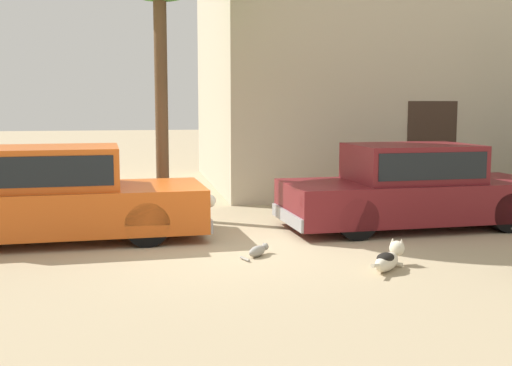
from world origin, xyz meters
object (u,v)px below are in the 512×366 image
(parked_sedan_nearest, at_px, (50,195))
(stray_dog_spotted, at_px, (389,258))
(parked_sedan_second, at_px, (413,187))
(stray_cat, at_px, (258,251))

(parked_sedan_nearest, relative_size, stray_dog_spotted, 6.11)
(parked_sedan_second, xyz_separation_m, stray_cat, (-2.91, -1.57, -0.61))
(parked_sedan_second, distance_m, stray_cat, 3.37)
(parked_sedan_nearest, xyz_separation_m, stray_dog_spotted, (4.36, -2.56, -0.56))
(parked_sedan_second, bearing_deg, stray_dog_spotted, -122.10)
(parked_sedan_nearest, height_order, stray_cat, parked_sedan_nearest)
(parked_sedan_nearest, distance_m, parked_sedan_second, 5.80)
(stray_dog_spotted, bearing_deg, stray_cat, 97.97)
(stray_cat, bearing_deg, parked_sedan_second, -20.70)
(stray_cat, bearing_deg, stray_dog_spotted, -83.33)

